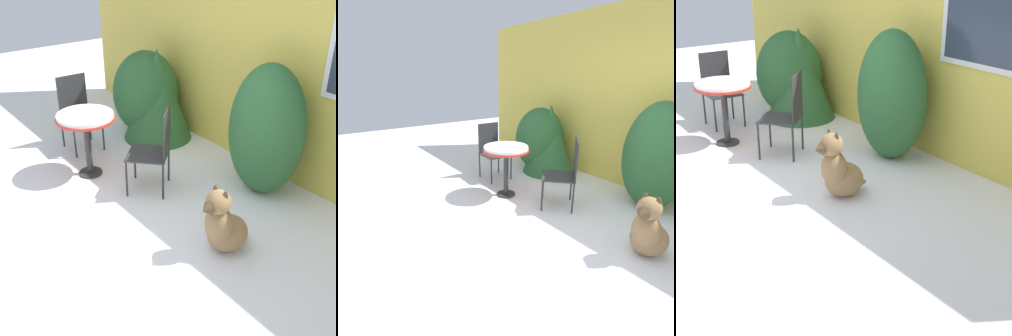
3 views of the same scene
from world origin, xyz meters
TOP-DOWN VIEW (x-y plane):
  - ground_plane at (0.00, 0.00)m, footprint 16.00×16.00m
  - house_wall at (0.09, 2.20)m, footprint 8.00×0.10m
  - shrub_left at (-1.88, 1.65)m, footprint 0.92×0.96m
  - shrub_middle at (0.28, 1.73)m, footprint 0.89×0.72m
  - evergreen_bush at (-1.64, 1.68)m, footprint 0.99×0.99m
  - patio_table at (-1.26, 0.36)m, footprint 0.69×0.69m
  - patio_chair_near_table at (-2.05, 0.63)m, footprint 0.47×0.47m
  - patio_chair_far_side at (-0.47, 0.79)m, footprint 0.64×0.64m
  - dog at (0.79, 0.63)m, footprint 0.37×0.62m

SIDE VIEW (x-z plane):
  - ground_plane at x=0.00m, z-range 0.00..0.00m
  - dog at x=0.79m, z-range -0.08..0.63m
  - patio_chair_near_table at x=-2.05m, z-range 0.04..1.03m
  - patio_chair_far_side at x=-0.47m, z-range 0.04..1.03m
  - shrub_left at x=-1.88m, z-range 0.00..1.22m
  - evergreen_bush at x=-1.64m, z-range 0.00..1.29m
  - patio_table at x=-1.26m, z-range 0.28..1.08m
  - shrub_middle at x=0.28m, z-range 0.00..1.50m
  - house_wall at x=0.09m, z-range 0.04..2.88m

